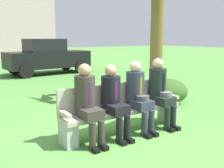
# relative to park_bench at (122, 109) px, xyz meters

# --- Properties ---
(ground_plane) EXTENTS (80.00, 80.00, 0.00)m
(ground_plane) POSITION_rel_park_bench_xyz_m (-0.11, 0.06, -0.44)
(ground_plane) COLOR #508C3D
(park_bench) EXTENTS (2.42, 0.44, 0.90)m
(park_bench) POSITION_rel_park_bench_xyz_m (0.00, 0.00, 0.00)
(park_bench) COLOR #B7AD9E
(park_bench) RESTS_ON ground
(seated_man_leftmost) EXTENTS (0.34, 0.72, 1.32)m
(seated_man_leftmost) POSITION_rel_park_bench_xyz_m (-0.79, -0.13, 0.30)
(seated_man_leftmost) COLOR #38332D
(seated_man_leftmost) RESTS_ON ground
(seated_man_centerleft) EXTENTS (0.34, 0.72, 1.27)m
(seated_man_centerleft) POSITION_rel_park_bench_xyz_m (-0.28, -0.13, 0.27)
(seated_man_centerleft) COLOR black
(seated_man_centerleft) RESTS_ON ground
(seated_man_centerright) EXTENTS (0.34, 0.72, 1.31)m
(seated_man_centerright) POSITION_rel_park_bench_xyz_m (0.27, -0.13, 0.29)
(seated_man_centerright) COLOR #2D3342
(seated_man_centerright) RESTS_ON ground
(seated_man_rightmost) EXTENTS (0.34, 0.72, 1.34)m
(seated_man_rightmost) POSITION_rel_park_bench_xyz_m (0.83, -0.13, 0.30)
(seated_man_rightmost) COLOR #1E2823
(seated_man_rightmost) RESTS_ON ground
(shrub_near_bench) EXTENTS (1.06, 0.97, 0.66)m
(shrub_near_bench) POSITION_rel_park_bench_xyz_m (2.23, 1.03, -0.11)
(shrub_near_bench) COLOR #335A22
(shrub_near_bench) RESTS_ON ground
(parked_car_far) EXTENTS (4.02, 1.97, 1.68)m
(parked_car_far) POSITION_rel_park_bench_xyz_m (1.60, 8.41, 0.40)
(parked_car_far) COLOR black
(parked_car_far) RESTS_ON ground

